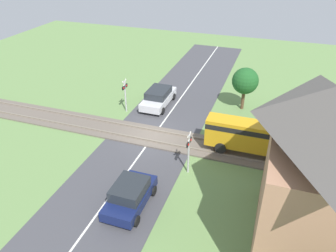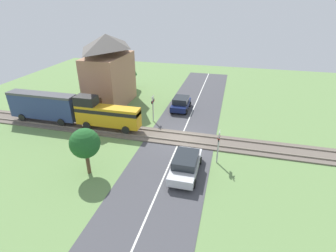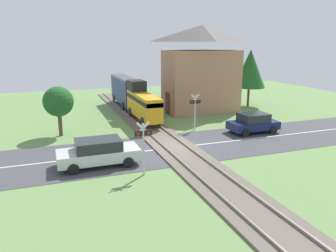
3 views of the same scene
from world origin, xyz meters
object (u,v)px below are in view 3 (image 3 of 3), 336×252
Objects in this scene: car_far_side at (253,123)px; crossing_signal_east_approach at (195,107)px; station_building at (201,71)px; pedestrian_by_station at (160,107)px; car_near_crossing at (99,152)px; crossing_signal_west_approach at (143,141)px; train at (132,95)px.

crossing_signal_east_approach is (-3.90, 2.19, 1.07)m from car_far_side.
pedestrian_by_station is at bearing -175.03° from station_building.
crossing_signal_west_approach reaches higher than car_near_crossing.
station_building is (11.81, 11.53, 3.26)m from car_near_crossing.
car_far_side is (12.14, 2.88, -0.01)m from car_near_crossing.
car_near_crossing is at bearing -166.65° from car_far_side.
car_near_crossing is at bearing -111.89° from train.
crossing_signal_west_approach reaches higher than car_far_side.
car_far_side is 0.45× the size of station_building.
pedestrian_by_station is (-4.75, 8.27, -0.01)m from car_far_side.
crossing_signal_west_approach is at bearing -101.81° from train.
pedestrian_by_station is at bearing 67.97° from crossing_signal_west_approach.
crossing_signal_east_approach is (3.12, -7.66, -0.00)m from train.
station_building is at bearing 92.15° from car_far_side.
crossing_signal_east_approach is 0.35× the size of station_building.
crossing_signal_east_approach is 6.23m from pedestrian_by_station.
pedestrian_by_station is at bearing -34.82° from train.
station_building is at bearing -10.15° from train.
car_far_side is (7.02, -9.85, -1.08)m from train.
train is 1.70× the size of station_building.
train is at bearing 68.11° from car_near_crossing.
car_far_side is at bearing -54.52° from train.
car_near_crossing is at bearing -135.69° from station_building.
train is 8.28m from crossing_signal_east_approach.
pedestrian_by_station is (7.39, 11.15, -0.02)m from car_near_crossing.
car_far_side is 11.39m from crossing_signal_west_approach.
train is at bearing 78.19° from crossing_signal_west_approach.
crossing_signal_west_approach is (-10.14, -5.07, 1.07)m from car_far_side.
car_far_side is at bearing -87.85° from station_building.
pedestrian_by_station is at bearing 56.45° from car_near_crossing.
car_near_crossing is 3.15m from crossing_signal_west_approach.
pedestrian_by_station is (2.28, -1.58, -1.09)m from train.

